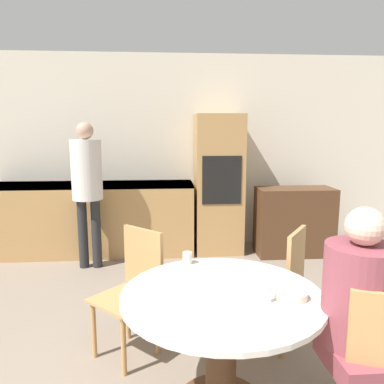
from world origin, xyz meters
The scene contains 12 objects.
wall_back centered at (0.00, 4.66, 1.30)m, with size 6.50×0.05×2.60m.
kitchen_counter centered at (-1.12, 4.32, 0.48)m, with size 2.55×0.60×0.92m.
oven_unit centered at (0.50, 4.33, 0.90)m, with size 0.61×0.59×1.80m.
sideboard centered at (1.46, 4.09, 0.44)m, with size 0.97×0.45×0.87m.
dining_table centered at (0.10, 1.44, 0.49)m, with size 1.13×1.13×0.72m.
chair_far_left centered at (-0.44, 2.08, 0.51)m, with size 0.57×0.57×0.91m.
chair_far_right centered at (0.65, 2.07, 0.51)m, with size 0.56×0.56×0.91m.
person_seated centered at (0.75, 1.16, 0.72)m, with size 0.36×0.43×1.25m.
person_standing centered at (-1.09, 3.81, 1.05)m, with size 0.34×0.34×1.69m.
cup centered at (-0.06, 1.91, 0.76)m, with size 0.07×0.07×0.08m.
bowl_near centered at (0.46, 1.35, 0.74)m, with size 0.18×0.18×0.04m.
salt_shaker centered at (0.33, 1.31, 0.77)m, with size 0.03×0.03×0.09m.
Camera 1 is at (-0.21, -0.50, 1.63)m, focal length 35.00 mm.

